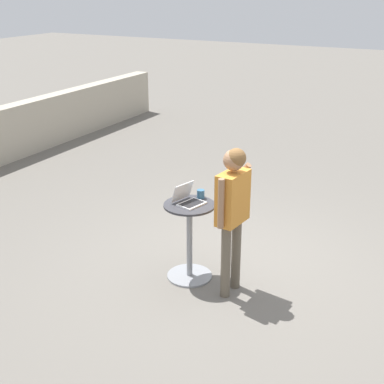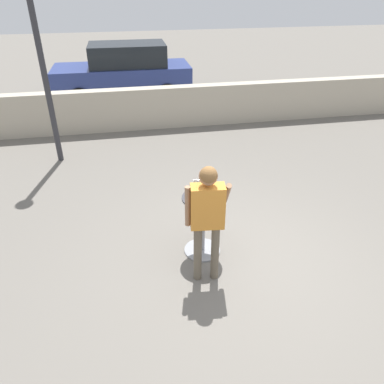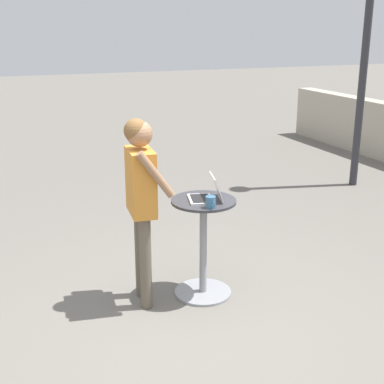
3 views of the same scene
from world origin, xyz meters
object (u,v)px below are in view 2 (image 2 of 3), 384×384
Objects in this scene: laptop at (204,193)px; street_lamp at (34,20)px; parked_car_near_street at (124,72)px; cafe_table at (203,223)px; standing_person at (207,210)px; coffee_mug at (220,193)px.

street_lamp reaches higher than laptop.
laptop is 8.30m from parked_car_near_street.
standing_person reaches higher than cafe_table.
street_lamp reaches higher than parked_car_near_street.
coffee_mug is 0.07× the size of standing_person.
cafe_table is 0.55m from coffee_mug.
street_lamp is (-2.49, 3.72, 1.89)m from laptop.
parked_car_near_street reaches higher than coffee_mug.
cafe_table is 0.84m from standing_person.
laptop is 2.88× the size of coffee_mug.
parked_car_near_street is at bearing 95.78° from laptop.
cafe_table is at bearing -120.06° from laptop.
coffee_mug is 0.63m from standing_person.
parked_car_near_street is at bearing 95.66° from cafe_table.
cafe_table is at bearing -56.55° from street_lamp.
standing_person is 8.89m from parked_car_near_street.
street_lamp is (-2.40, 4.32, 1.79)m from standing_person.
coffee_mug is 5.01m from street_lamp.
coffee_mug is 0.03× the size of street_lamp.
standing_person is (-0.08, -0.57, 0.60)m from cafe_table.
laptop is 0.21× the size of standing_person.
parked_car_near_street is at bearing 94.81° from standing_person.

